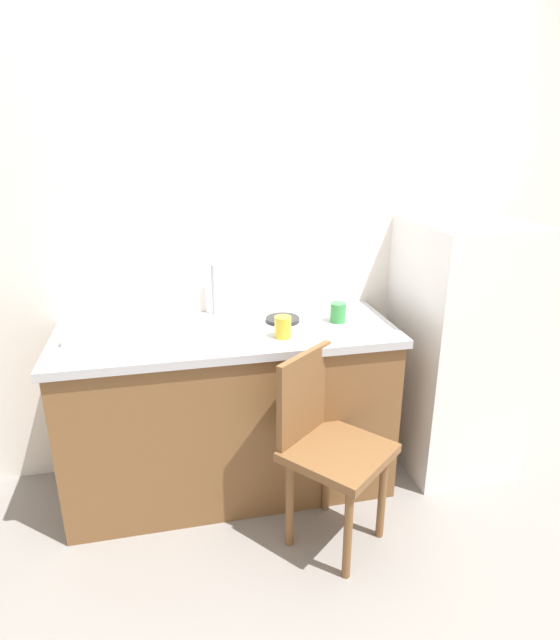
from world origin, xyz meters
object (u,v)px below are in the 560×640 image
(refrigerator, at_px, (457,347))
(dish_tray, at_px, (96,332))
(chair, at_px, (327,442))
(cup_yellow, at_px, (283,327))
(hotplate, at_px, (283,320))
(cup_green, at_px, (338,312))

(refrigerator, height_order, dish_tray, refrigerator)
(chair, bearing_deg, refrigerator, -11.69)
(cup_yellow, bearing_deg, dish_tray, 167.29)
(hotplate, bearing_deg, refrigerator, -4.46)
(refrigerator, xyz_separation_m, chair, (-0.87, -0.46, -0.18))
(dish_tray, height_order, cup_green, cup_green)
(dish_tray, bearing_deg, cup_yellow, -12.71)
(chair, relative_size, dish_tray, 3.18)
(refrigerator, bearing_deg, hotplate, 175.54)
(dish_tray, xyz_separation_m, cup_green, (1.16, -0.04, 0.02))
(refrigerator, bearing_deg, dish_tray, 178.35)
(refrigerator, distance_m, dish_tray, 1.86)
(refrigerator, distance_m, hotplate, 0.98)
(chair, relative_size, cup_green, 8.99)
(hotplate, bearing_deg, dish_tray, -178.65)
(hotplate, bearing_deg, cup_green, -13.60)
(refrigerator, relative_size, cup_yellow, 13.34)
(dish_tray, relative_size, cup_yellow, 2.76)
(refrigerator, height_order, chair, refrigerator)
(chair, xyz_separation_m, dish_tray, (-0.97, 0.52, 0.40))
(cup_yellow, bearing_deg, cup_green, 24.89)
(dish_tray, bearing_deg, chair, -27.99)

